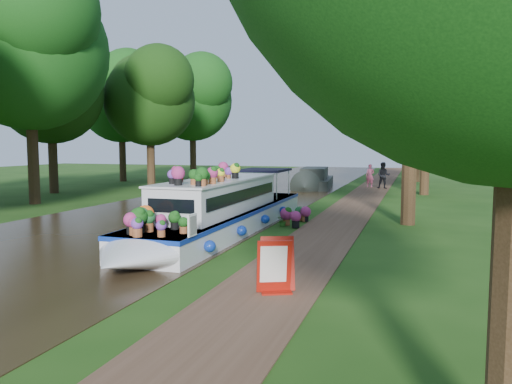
% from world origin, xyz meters
% --- Properties ---
extents(ground, '(100.00, 100.00, 0.00)m').
position_xyz_m(ground, '(0.00, 0.00, 0.00)').
color(ground, '#1A3E0F').
rests_on(ground, ground).
extents(canal_water, '(10.00, 100.00, 0.02)m').
position_xyz_m(canal_water, '(-6.00, 0.00, 0.01)').
color(canal_water, black).
rests_on(canal_water, ground).
extents(towpath, '(2.20, 100.00, 0.03)m').
position_xyz_m(towpath, '(1.20, 0.00, 0.01)').
color(towpath, '#4F3525').
rests_on(towpath, ground).
extents(plant_boat, '(2.29, 13.52, 2.29)m').
position_xyz_m(plant_boat, '(-2.25, -1.08, 0.85)').
color(plant_boat, silver).
rests_on(plant_boat, canal_water).
extents(tree_near_overhang, '(5.52, 5.28, 8.99)m').
position_xyz_m(tree_near_overhang, '(3.79, 3.06, 6.60)').
color(tree_near_overhang, '#311F10').
rests_on(tree_near_overhang, ground).
extents(tree_near_mid, '(6.90, 6.60, 9.40)m').
position_xyz_m(tree_near_mid, '(4.48, 15.08, 6.44)').
color(tree_near_mid, '#311F10').
rests_on(tree_near_mid, ground).
extents(tree_near_far, '(7.59, 7.26, 10.30)m').
position_xyz_m(tree_near_far, '(3.98, 26.09, 7.05)').
color(tree_near_far, '#311F10').
rests_on(tree_near_far, ground).
extents(tree_far_b, '(8.97, 8.58, 12.11)m').
position_xyz_m(tree_far_b, '(-14.52, 4.11, 8.27)').
color(tree_far_b, '#311F10').
rests_on(tree_far_b, ground).
extents(tree_far_c, '(7.13, 6.82, 9.59)m').
position_xyz_m(tree_far_c, '(-13.52, 14.08, 6.52)').
color(tree_far_c, '#311F10').
rests_on(tree_far_c, ground).
extents(tree_far_d, '(8.05, 7.70, 10.85)m').
position_xyz_m(tree_far_d, '(-15.02, 24.10, 7.40)').
color(tree_far_d, '#311F10').
rests_on(tree_far_d, ground).
extents(tree_far_g, '(7.36, 7.04, 9.95)m').
position_xyz_m(tree_far_g, '(-17.52, 9.09, 6.79)').
color(tree_far_g, '#311F10').
rests_on(tree_far_g, ground).
extents(tree_far_h, '(7.82, 7.48, 10.49)m').
position_xyz_m(tree_far_h, '(-19.02, 19.09, 7.14)').
color(tree_far_h, '#311F10').
rests_on(tree_far_h, ground).
extents(second_boat, '(2.76, 7.47, 1.41)m').
position_xyz_m(second_boat, '(-2.69, 17.46, 0.57)').
color(second_boat, black).
rests_on(second_boat, canal_water).
extents(sandwich_board, '(0.76, 0.80, 1.11)m').
position_xyz_m(sandwich_board, '(1.41, -7.02, 0.53)').
color(sandwich_board, '#9E150B').
rests_on(sandwich_board, towpath).
extents(pedestrian_pink, '(0.64, 0.47, 1.62)m').
position_xyz_m(pedestrian_pink, '(0.91, 19.29, 0.84)').
color(pedestrian_pink, '#C04F6C').
rests_on(pedestrian_pink, towpath).
extents(pedestrian_dark, '(0.89, 0.70, 1.80)m').
position_xyz_m(pedestrian_dark, '(1.90, 18.25, 0.93)').
color(pedestrian_dark, black).
rests_on(pedestrian_dark, towpath).
extents(verge_plant, '(0.52, 0.49, 0.47)m').
position_xyz_m(verge_plant, '(-0.60, 1.13, 0.23)').
color(verge_plant, '#306A1F').
rests_on(verge_plant, ground).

